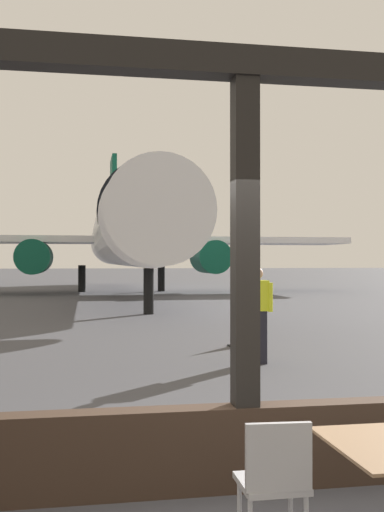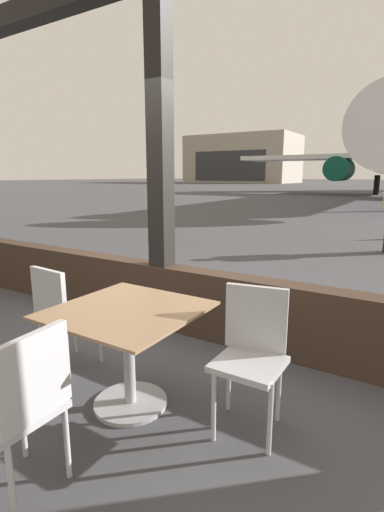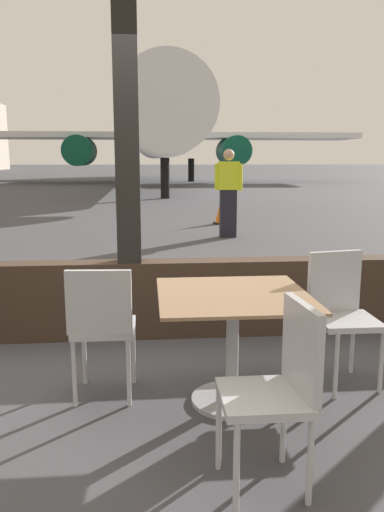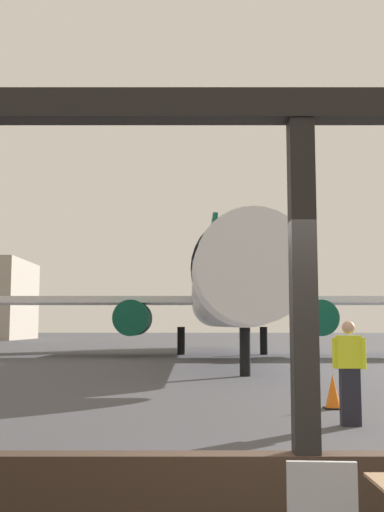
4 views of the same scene
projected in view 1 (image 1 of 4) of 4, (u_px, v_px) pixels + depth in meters
The scene contains 6 objects.
ground_plane at pixel (104, 286), 44.28m from camera, with size 220.00×220.00×0.00m, color #424247.
window_frame at pixel (245, 333), 4.90m from camera, with size 7.36×0.24×3.58m.
cafe_chair_aisle_left at pixel (275, 476), 3.67m from camera, with size 0.41×0.41×0.89m.
airplane at pixel (125, 234), 33.94m from camera, with size 26.77×33.53×10.16m.
ground_crew_worker at pixel (257, 314), 10.86m from camera, with size 0.52×0.30×1.74m.
traffic_cone at pixel (237, 331), 13.03m from camera, with size 0.36×0.36×0.69m.
Camera 1 is at (-1.27, -4.76, 1.85)m, focal length 42.33 mm.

